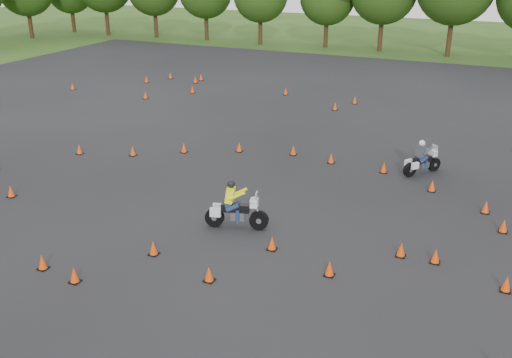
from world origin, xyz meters
The scene contains 6 objects.
ground centered at (0.00, 0.00, 0.00)m, with size 140.00×140.00×0.00m, color #2D5119.
asphalt_pad centered at (0.00, 6.00, 0.01)m, with size 62.00×62.00×0.00m, color black.
treeline centered at (2.38, 34.57, 4.66)m, with size 86.99×32.50×10.58m.
traffic_cones centered at (-0.50, 5.45, 0.23)m, with size 36.43×33.07×0.45m.
rider_grey centered at (5.08, 10.15, 0.77)m, with size 1.98×0.61×1.53m, color #37393E, non-canonical shape.
rider_yellow centered at (0.02, 2.28, 0.86)m, with size 2.22×0.68×1.72m, color #F3FF16, non-canonical shape.
Camera 1 is at (7.75, -13.62, 9.01)m, focal length 40.00 mm.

